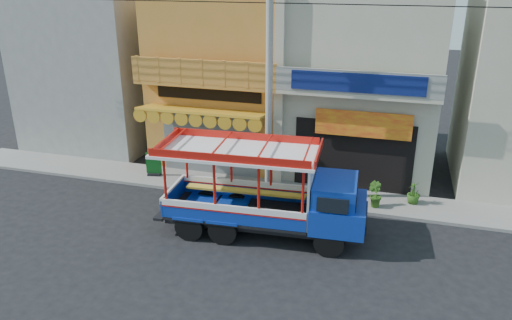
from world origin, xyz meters
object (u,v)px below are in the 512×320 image
(utility_pole, at_px, (273,70))
(potted_plant_a, at_px, (325,185))
(potted_plant_c, at_px, (414,193))
(potted_plant_b, at_px, (375,195))
(songthaew_truck, at_px, (277,194))
(green_sign, at_px, (154,166))

(utility_pole, distance_m, potted_plant_a, 4.87)
(potted_plant_c, bearing_deg, utility_pole, -51.10)
(potted_plant_c, bearing_deg, potted_plant_a, -54.73)
(potted_plant_b, height_order, potted_plant_c, potted_plant_b)
(potted_plant_a, bearing_deg, songthaew_truck, -173.54)
(utility_pole, relative_size, potted_plant_a, 28.86)
(potted_plant_a, bearing_deg, potted_plant_c, -57.84)
(potted_plant_a, height_order, potted_plant_b, potted_plant_a)
(utility_pole, height_order, potted_plant_a, utility_pole)
(utility_pole, xyz_separation_m, potted_plant_a, (1.95, 0.56, -4.43))
(songthaew_truck, distance_m, potted_plant_c, 5.75)
(utility_pole, height_order, songthaew_truck, utility_pole)
(utility_pole, xyz_separation_m, potted_plant_c, (5.24, 0.94, -4.48))
(green_sign, relative_size, potted_plant_a, 1.03)
(utility_pole, xyz_separation_m, potted_plant_b, (3.85, 0.27, -4.44))
(utility_pole, bearing_deg, potted_plant_a, 16.13)
(potted_plant_b, xyz_separation_m, potted_plant_c, (1.39, 0.68, -0.04))
(green_sign, height_order, potted_plant_a, green_sign)
(potted_plant_b, relative_size, potted_plant_c, 1.10)
(potted_plant_a, distance_m, potted_plant_b, 1.93)
(utility_pole, relative_size, songthaew_truck, 4.03)
(potted_plant_b, bearing_deg, utility_pole, 46.11)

